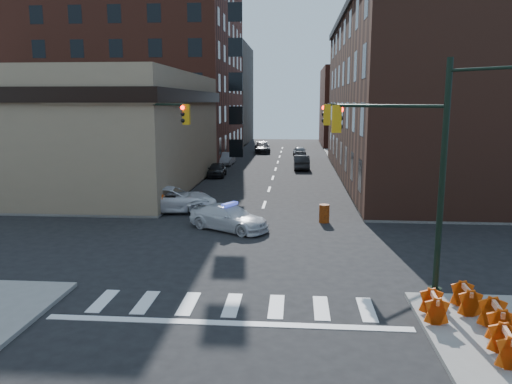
% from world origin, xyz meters
% --- Properties ---
extents(ground, '(140.00, 140.00, 0.00)m').
position_xyz_m(ground, '(0.00, 0.00, 0.00)').
color(ground, black).
rests_on(ground, ground).
extents(sidewalk_nw, '(34.00, 54.50, 0.15)m').
position_xyz_m(sidewalk_nw, '(-23.00, 32.75, 0.07)').
color(sidewalk_nw, gray).
rests_on(sidewalk_nw, ground).
extents(sidewalk_ne, '(34.00, 54.50, 0.15)m').
position_xyz_m(sidewalk_ne, '(23.00, 32.75, 0.07)').
color(sidewalk_ne, gray).
rests_on(sidewalk_ne, ground).
extents(bank_building, '(22.00, 22.00, 9.00)m').
position_xyz_m(bank_building, '(-17.00, 16.50, 4.50)').
color(bank_building, '#867357').
rests_on(bank_building, ground).
extents(apartment_block, '(25.00, 25.00, 24.00)m').
position_xyz_m(apartment_block, '(-18.50, 40.00, 12.00)').
color(apartment_block, '#58271B').
rests_on(apartment_block, ground).
extents(commercial_row_ne, '(14.00, 34.00, 14.00)m').
position_xyz_m(commercial_row_ne, '(13.00, 22.50, 7.00)').
color(commercial_row_ne, '#4D2A1E').
rests_on(commercial_row_ne, ground).
extents(filler_nw, '(20.00, 18.00, 16.00)m').
position_xyz_m(filler_nw, '(-16.00, 62.00, 8.00)').
color(filler_nw, brown).
rests_on(filler_nw, ground).
extents(filler_ne, '(16.00, 16.00, 12.00)m').
position_xyz_m(filler_ne, '(14.00, 58.00, 6.00)').
color(filler_ne, '#58271B').
rests_on(filler_ne, ground).
extents(signal_pole_se, '(5.40, 5.27, 8.00)m').
position_xyz_m(signal_pole_se, '(6.04, -5.52, 4.61)').
color(signal_pole_se, black).
rests_on(signal_pole_se, sidewalk_se).
extents(signal_pole_nw, '(3.58, 3.67, 8.00)m').
position_xyz_m(signal_pole_nw, '(-5.85, 5.34, 4.34)').
color(signal_pole_nw, black).
rests_on(signal_pole_nw, sidewalk_nw).
extents(signal_pole_ne, '(3.67, 3.58, 8.00)m').
position_xyz_m(signal_pole_ne, '(5.84, 5.35, 4.34)').
color(signal_pole_ne, black).
rests_on(signal_pole_ne, sidewalk_ne).
extents(tree_ne_near, '(3.00, 3.00, 4.85)m').
position_xyz_m(tree_ne_near, '(7.50, 26.00, 3.49)').
color(tree_ne_near, black).
rests_on(tree_ne_near, sidewalk_ne).
extents(tree_ne_far, '(3.00, 3.00, 4.85)m').
position_xyz_m(tree_ne_far, '(7.50, 34.00, 3.49)').
color(tree_ne_far, black).
rests_on(tree_ne_far, sidewalk_ne).
extents(police_car, '(4.94, 3.93, 1.34)m').
position_xyz_m(police_car, '(-1.47, 3.27, 0.67)').
color(police_car, silver).
rests_on(police_car, ground).
extents(pickup, '(6.02, 3.44, 1.58)m').
position_xyz_m(pickup, '(-5.69, 7.43, 0.79)').
color(pickup, white).
rests_on(pickup, ground).
extents(parked_car_wnear, '(1.63, 3.82, 1.29)m').
position_xyz_m(parked_car_wnear, '(-5.19, 22.49, 0.64)').
color(parked_car_wnear, black).
rests_on(parked_car_wnear, ground).
extents(parked_car_wfar, '(1.53, 4.12, 1.35)m').
position_xyz_m(parked_car_wfar, '(-5.50, 31.31, 0.67)').
color(parked_car_wfar, '#9A9CA2').
rests_on(parked_car_wfar, ground).
extents(parked_car_wdeep, '(2.54, 5.08, 1.42)m').
position_xyz_m(parked_car_wdeep, '(-2.50, 44.49, 0.71)').
color(parked_car_wdeep, black).
rests_on(parked_car_wdeep, ground).
extents(parked_car_enear, '(1.66, 4.44, 1.45)m').
position_xyz_m(parked_car_enear, '(2.62, 28.14, 0.73)').
color(parked_car_enear, black).
rests_on(parked_car_enear, ground).
extents(parked_car_efar, '(1.76, 4.01, 1.34)m').
position_xyz_m(parked_car_efar, '(2.50, 39.94, 0.67)').
color(parked_car_efar, '#919499').
rests_on(parked_car_efar, ground).
extents(pedestrian_a, '(0.77, 0.74, 1.78)m').
position_xyz_m(pedestrian_a, '(-10.03, 6.96, 1.04)').
color(pedestrian_a, black).
rests_on(pedestrian_a, sidewalk_nw).
extents(pedestrian_b, '(1.04, 0.92, 1.77)m').
position_xyz_m(pedestrian_b, '(-8.75, 7.90, 1.03)').
color(pedestrian_b, black).
rests_on(pedestrian_b, sidewalk_nw).
extents(pedestrian_c, '(0.96, 1.01, 1.68)m').
position_xyz_m(pedestrian_c, '(-12.89, 8.41, 0.99)').
color(pedestrian_c, '#1E222D').
rests_on(pedestrian_c, sidewalk_nw).
extents(barrel_road, '(0.73, 0.73, 1.04)m').
position_xyz_m(barrel_road, '(3.73, 5.36, 0.52)').
color(barrel_road, orange).
rests_on(barrel_road, ground).
extents(barrel_bank, '(0.63, 0.63, 0.88)m').
position_xyz_m(barrel_bank, '(-3.62, 7.91, 0.44)').
color(barrel_bank, orange).
rests_on(barrel_bank, ground).
extents(barricade_se_a, '(0.60, 1.11, 0.81)m').
position_xyz_m(barricade_se_a, '(6.40, -7.71, 0.56)').
color(barricade_se_a, '#C43E09').
rests_on(barricade_se_a, sidewalk_se).
extents(barricade_se_b, '(0.57, 1.11, 0.83)m').
position_xyz_m(barricade_se_b, '(7.59, -7.00, 0.56)').
color(barricade_se_b, orange).
rests_on(barricade_se_b, sidewalk_se).
extents(barricade_se_c, '(0.73, 1.28, 0.92)m').
position_xyz_m(barricade_se_c, '(7.92, -8.61, 0.61)').
color(barricade_se_c, '#EA510B').
rests_on(barricade_se_c, sidewalk_se).
extents(barricade_se_d, '(0.71, 1.19, 0.84)m').
position_xyz_m(barricade_se_d, '(7.59, -10.17, 0.57)').
color(barricade_se_d, orange).
rests_on(barricade_se_d, sidewalk_se).
extents(barricade_nw_a, '(1.47, 0.93, 1.02)m').
position_xyz_m(barricade_nw_a, '(-6.50, 6.57, 0.66)').
color(barricade_nw_a, '#C05B09').
rests_on(barricade_nw_a, sidewalk_nw).
extents(barricade_nw_b, '(1.22, 0.72, 0.86)m').
position_xyz_m(barricade_nw_b, '(-11.45, 6.84, 0.58)').
color(barricade_nw_b, '#CD4F09').
rests_on(barricade_nw_b, sidewalk_nw).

